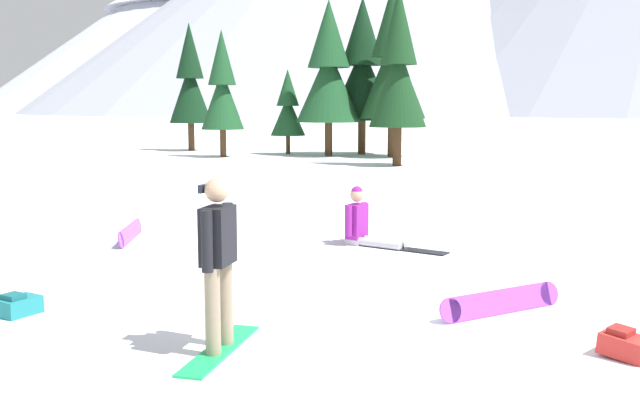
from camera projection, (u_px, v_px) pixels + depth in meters
name	position (u px, v px, depth m)	size (l,w,h in m)	color
ground_plane	(406.00, 323.00, 7.92)	(800.00, 800.00, 0.00)	white
snowboarder_foreground	(218.00, 261.00, 6.91)	(0.40, 1.54, 1.71)	#19B259
snowboarder_midground	(365.00, 225.00, 12.27)	(1.79, 1.09, 1.01)	#B7B7BC
loose_snowboard_near_left	(501.00, 301.00, 8.28)	(1.46, 1.22, 0.28)	#993FD8
loose_snowboard_far_spare	(130.00, 232.00, 12.75)	(0.46, 1.74, 0.28)	#993FD8
backpack_red	(626.00, 345.00, 6.82)	(0.56, 0.53, 0.29)	red
backpack_teal	(18.00, 305.00, 8.22)	(0.46, 0.55, 0.26)	#1E7A7F
pine_tree_short	(329.00, 71.00, 33.00)	(3.01, 3.01, 7.17)	#472D19
pine_tree_broad	(190.00, 82.00, 36.91)	(2.19, 2.19, 6.55)	#472D19
pine_tree_slender	(393.00, 61.00, 32.32)	(3.01, 3.01, 7.97)	#472D19
pine_tree_twin	(398.00, 69.00, 27.70)	(2.25, 2.25, 6.89)	#472D19
pine_tree_leaning	(222.00, 88.00, 32.46)	(1.96, 1.96, 5.75)	#472D19
pine_tree_young	(362.00, 69.00, 34.19)	(3.12, 3.12, 7.46)	#472D19
pine_tree_tall	(288.00, 108.00, 34.58)	(1.70, 1.70, 4.08)	#472D19
peak_east_ridge	(210.00, 25.00, 243.57)	(153.76, 153.76, 55.62)	#B2B7C6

